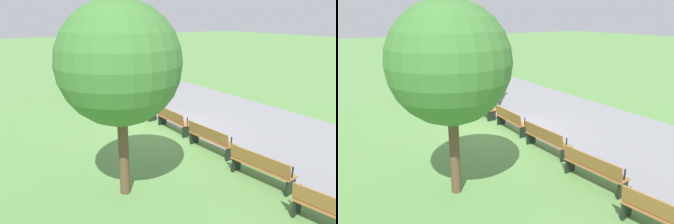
% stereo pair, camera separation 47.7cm
% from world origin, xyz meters
% --- Properties ---
extents(ground_plane, '(120.00, 120.00, 0.00)m').
position_xyz_m(ground_plane, '(0.00, 0.00, 0.00)').
color(ground_plane, '#5B8C47').
extents(path_paving, '(28.00, 5.64, 0.01)m').
position_xyz_m(path_paving, '(0.00, 3.14, 0.00)').
color(path_paving, gray).
rests_on(path_paving, ground).
extents(bench_0, '(1.85, 0.79, 0.89)m').
position_xyz_m(bench_0, '(-6.83, -0.68, 0.47)').
color(bench_0, '#996633').
rests_on(bench_0, ground).
extents(bench_1, '(1.84, 0.68, 0.89)m').
position_xyz_m(bench_1, '(-4.57, -0.34, 0.47)').
color(bench_1, '#996633').
rests_on(bench_1, ground).
extents(bench_2, '(1.82, 0.58, 0.89)m').
position_xyz_m(bench_2, '(-2.29, -0.14, 0.47)').
color(bench_2, '#996633').
rests_on(bench_2, ground).
extents(bench_3, '(1.80, 0.47, 0.89)m').
position_xyz_m(bench_3, '(0.00, -0.07, 0.47)').
color(bench_3, '#996633').
rests_on(bench_3, ground).
extents(bench_4, '(1.82, 0.58, 0.89)m').
position_xyz_m(bench_4, '(2.29, -0.14, 0.47)').
color(bench_4, '#996633').
rests_on(bench_4, ground).
extents(bench_5, '(1.84, 0.68, 0.89)m').
position_xyz_m(bench_5, '(4.57, -0.34, 0.47)').
color(bench_5, '#996633').
rests_on(bench_5, ground).
extents(person_seated, '(0.39, 0.56, 1.20)m').
position_xyz_m(person_seated, '(-6.89, -0.53, 0.64)').
color(person_seated, navy).
rests_on(person_seated, ground).
extents(tree_0, '(2.86, 2.86, 4.72)m').
position_xyz_m(tree_0, '(3.02, -3.58, 3.27)').
color(tree_0, brown).
rests_on(tree_0, ground).
extents(lamp_post, '(0.32, 0.32, 3.58)m').
position_xyz_m(lamp_post, '(-3.42, 1.41, 2.53)').
color(lamp_post, black).
rests_on(lamp_post, ground).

